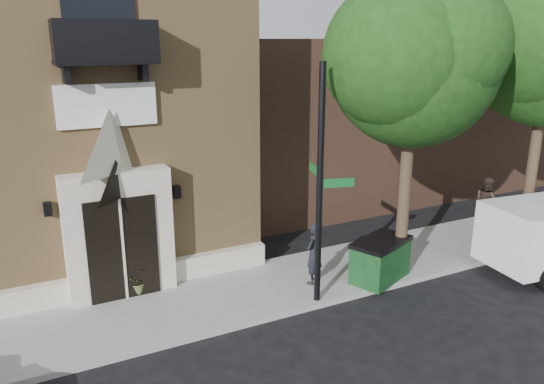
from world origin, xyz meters
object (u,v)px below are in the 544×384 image
Objects in this scene: fire_hydrant at (390,260)px; dumpster at (380,259)px; pedestrian_near at (314,253)px; street_sign at (320,187)px; pedestrian_far at (486,202)px.

fire_hydrant is 0.39× the size of dumpster.
dumpster is at bearing 126.96° from pedestrian_near.
dumpster is (2.11, 0.23, -2.34)m from street_sign.
street_sign is 3.24× the size of pedestrian_far.
street_sign is at bearing 31.96° from pedestrian_near.
pedestrian_near is 7.57m from pedestrian_far.
street_sign is 8.36m from pedestrian_far.
pedestrian_near is at bearing 80.49° from street_sign.
dumpster is 1.10× the size of pedestrian_far.
fire_hydrant is 0.42× the size of pedestrian_far.
street_sign is at bearing -171.13° from fire_hydrant.
pedestrian_near is at bearing 109.24° from pedestrian_far.
street_sign is 7.63× the size of fire_hydrant.
dumpster is at bearing 117.33° from pedestrian_far.
pedestrian_near is at bearing 168.46° from fire_hydrant.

